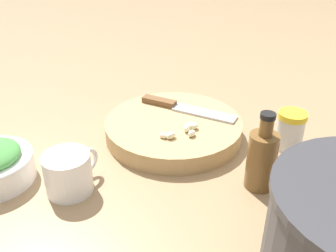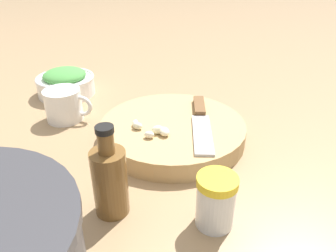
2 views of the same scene
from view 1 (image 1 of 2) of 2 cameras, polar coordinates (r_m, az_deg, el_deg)
ground_plane at (r=0.77m, az=0.63°, el=-3.08°), size 5.00×5.00×0.00m
cutting_board at (r=0.79m, az=1.20°, el=-0.35°), size 0.29×0.29×0.04m
chef_knife at (r=0.83m, az=2.11°, el=2.86°), size 0.22×0.11×0.01m
garlic_cloves at (r=0.74m, az=2.57°, el=-0.57°), size 0.08×0.06×0.02m
spice_jar at (r=0.78m, az=18.13°, el=-0.63°), size 0.06×0.06×0.08m
coffee_mug at (r=0.66m, az=-14.86°, el=-6.90°), size 0.08×0.10×0.07m
oil_bottle at (r=0.65m, az=14.09°, el=-4.83°), size 0.05×0.05×0.14m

